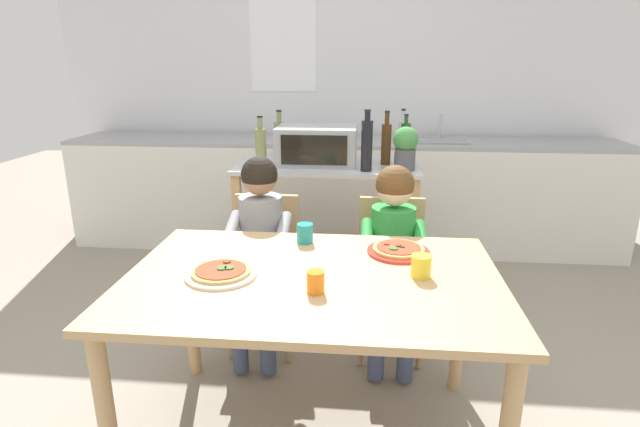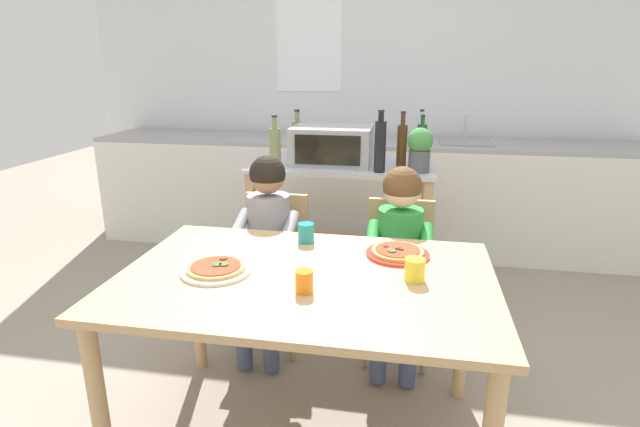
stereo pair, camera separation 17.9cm
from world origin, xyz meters
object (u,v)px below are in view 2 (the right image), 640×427
object	(u,v)px
bottle_slim_sauce	(421,144)
bottle_clear_vinegar	(380,145)
pizza_plate_red_rimmed	(398,253)
drinking_cup_teal	(306,233)
kitchen_island_cart	(343,207)
bottle_tall_green_wine	(402,144)
bottle_squat_spirits	(297,137)
dining_table	(306,297)
bottle_dark_olive_oil	(275,146)
potted_herb_plant	(420,148)
dining_chair_left	(273,258)
toaster_oven	(332,145)
child_in_grey_shirt	(266,234)
dining_chair_right	(398,267)
child_in_green_shirt	(399,244)
drinking_cup_yellow	(415,270)
bottle_brown_beer	(420,139)
pizza_plate_white	(216,269)
drinking_cup_orange	(304,282)

from	to	relation	value
bottle_slim_sauce	bottle_clear_vinegar	bearing A→B (deg)	-136.92
bottle_slim_sauce	pizza_plate_red_rimmed	size ratio (longest dim) A/B	1.18
pizza_plate_red_rimmed	drinking_cup_teal	size ratio (longest dim) A/B	3.04
kitchen_island_cart	bottle_tall_green_wine	world-z (taller)	bottle_tall_green_wine
bottle_squat_spirits	dining_table	size ratio (longest dim) A/B	0.22
bottle_tall_green_wine	bottle_dark_olive_oil	world-z (taller)	bottle_tall_green_wine
bottle_squat_spirits	bottle_slim_sauce	bearing A→B (deg)	-15.18
potted_herb_plant	bottle_squat_spirits	bearing A→B (deg)	153.77
bottle_clear_vinegar	dining_chair_left	xyz separation A→B (m)	(-0.53, -0.41, -0.57)
toaster_oven	child_in_grey_shirt	size ratio (longest dim) A/B	0.47
dining_chair_right	dining_table	bearing A→B (deg)	-113.88
child_in_green_shirt	drinking_cup_yellow	xyz separation A→B (m)	(0.07, -0.60, 0.13)
toaster_oven	dining_chair_right	distance (m)	0.92
bottle_clear_vinegar	dining_chair_left	distance (m)	0.88
child_in_grey_shirt	potted_herb_plant	bearing A→B (deg)	37.49
bottle_brown_beer	toaster_oven	bearing A→B (deg)	-154.66
toaster_oven	drinking_cup_teal	world-z (taller)	toaster_oven
pizza_plate_white	bottle_slim_sauce	bearing A→B (deg)	61.63
bottle_dark_olive_oil	drinking_cup_yellow	xyz separation A→B (m)	(0.83, -1.15, -0.23)
bottle_dark_olive_oil	child_in_grey_shirt	bearing A→B (deg)	-80.41
bottle_tall_green_wine	drinking_cup_orange	size ratio (longest dim) A/B	4.17
bottle_squat_spirits	child_in_grey_shirt	world-z (taller)	bottle_squat_spirits
child_in_grey_shirt	drinking_cup_orange	size ratio (longest dim) A/B	13.16
kitchen_island_cart	bottle_tall_green_wine	size ratio (longest dim) A/B	3.43
bottle_tall_green_wine	dining_table	world-z (taller)	bottle_tall_green_wine
kitchen_island_cart	child_in_grey_shirt	size ratio (longest dim) A/B	1.08
dining_chair_right	dining_chair_left	bearing A→B (deg)	-179.75
pizza_plate_red_rimmed	bottle_squat_spirits	bearing A→B (deg)	118.41
dining_chair_left	dining_chair_right	distance (m)	0.67
child_in_green_shirt	bottle_squat_spirits	bearing A→B (deg)	126.74
bottle_brown_beer	bottle_squat_spirits	world-z (taller)	bottle_brown_beer
dining_chair_right	potted_herb_plant	bearing A→B (deg)	79.86
bottle_clear_vinegar	pizza_plate_white	world-z (taller)	bottle_clear_vinegar
dining_chair_right	bottle_brown_beer	bearing A→B (deg)	84.05
bottle_clear_vinegar	child_in_green_shirt	world-z (taller)	bottle_clear_vinegar
drinking_cup_orange	bottle_slim_sauce	bearing A→B (deg)	75.29
dining_table	pizza_plate_red_rimmed	world-z (taller)	pizza_plate_red_rimmed
dining_table	dining_chair_left	bearing A→B (deg)	114.43
dining_chair_right	child_in_green_shirt	size ratio (longest dim) A/B	0.81
potted_herb_plant	child_in_green_shirt	bearing A→B (deg)	-98.02
bottle_brown_beer	bottle_tall_green_wine	distance (m)	0.27
bottle_tall_green_wine	kitchen_island_cart	bearing A→B (deg)	177.81
bottle_brown_beer	drinking_cup_yellow	xyz separation A→B (m)	(-0.02, -1.58, -0.24)
kitchen_island_cart	bottle_clear_vinegar	size ratio (longest dim) A/B	3.18
kitchen_island_cart	dining_table	xyz separation A→B (m)	(0.05, -1.38, 0.05)
bottle_slim_sauce	toaster_oven	bearing A→B (deg)	-176.76
potted_herb_plant	dining_table	xyz separation A→B (m)	(-0.41, -1.20, -0.38)
bottle_clear_vinegar	bottle_dark_olive_oil	xyz separation A→B (m)	(-0.62, 0.01, -0.03)
bottle_slim_sauce	dining_chair_right	size ratio (longest dim) A/B	0.38
bottle_brown_beer	dining_chair_right	bearing A→B (deg)	-95.95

